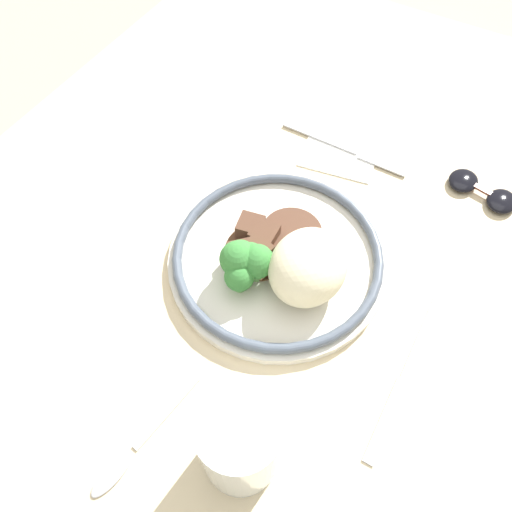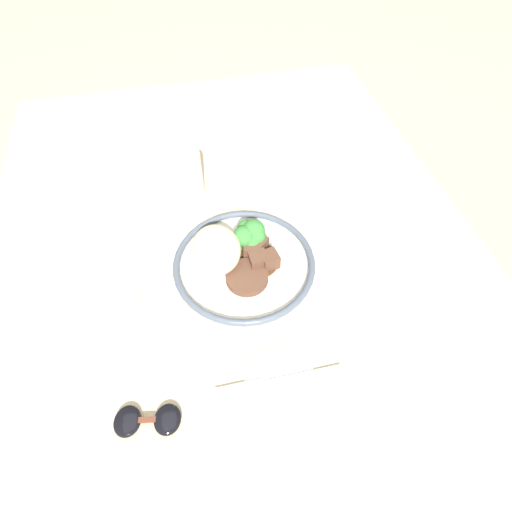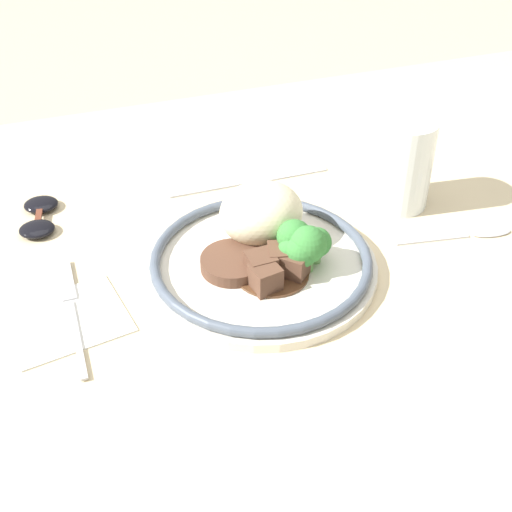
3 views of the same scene
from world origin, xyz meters
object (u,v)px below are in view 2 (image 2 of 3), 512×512
(plate, at_px, (239,258))
(spoon, at_px, (228,170))
(juice_glass, at_px, (184,176))
(fork, at_px, (267,382))
(sunglasses, at_px, (147,420))
(knife, at_px, (138,262))

(plate, xyz_separation_m, spoon, (0.27, -0.03, -0.02))
(juice_glass, bearing_deg, plate, -161.48)
(plate, height_order, fork, plate)
(juice_glass, relative_size, sunglasses, 1.18)
(juice_glass, height_order, sunglasses, juice_glass)
(fork, xyz_separation_m, spoon, (0.49, -0.03, -0.00))
(juice_glass, height_order, spoon, juice_glass)
(plate, distance_m, fork, 0.22)
(plate, xyz_separation_m, juice_glass, (0.21, 0.07, 0.03))
(plate, bearing_deg, fork, 179.03)
(plate, bearing_deg, knife, 74.31)
(spoon, xyz_separation_m, sunglasses, (-0.51, 0.21, 0.00))
(plate, height_order, spoon, plate)
(plate, xyz_separation_m, sunglasses, (-0.24, 0.18, -0.02))
(plate, height_order, sunglasses, plate)
(fork, bearing_deg, juice_glass, -80.63)
(juice_glass, bearing_deg, knife, 145.19)
(juice_glass, distance_m, fork, 0.44)
(knife, xyz_separation_m, sunglasses, (-0.29, -0.00, 0.01))
(knife, height_order, sunglasses, sunglasses)
(plate, relative_size, spoon, 1.80)
(knife, distance_m, sunglasses, 0.29)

